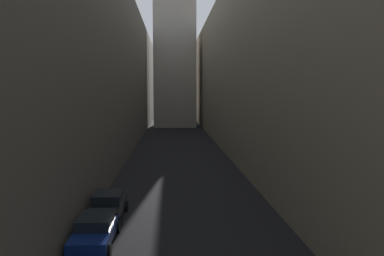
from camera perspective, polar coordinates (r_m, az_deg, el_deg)
name	(u,v)px	position (r m, az deg, el deg)	size (l,w,h in m)	color
ground_plane	(178,150)	(46.50, -2.18, -3.42)	(264.00, 264.00, 0.00)	black
building_block_left	(90,72)	(49.05, -15.18, 8.21)	(10.70, 108.00, 19.39)	#60594F
building_block_right	(273,70)	(49.80, 12.28, 8.54)	(13.75, 108.00, 19.92)	gray
parked_car_left_third	(95,230)	(18.87, -14.48, -14.72)	(1.92, 4.29, 1.34)	navy
parked_car_left_far	(108,205)	(22.18, -12.65, -11.41)	(1.91, 3.93, 1.51)	black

